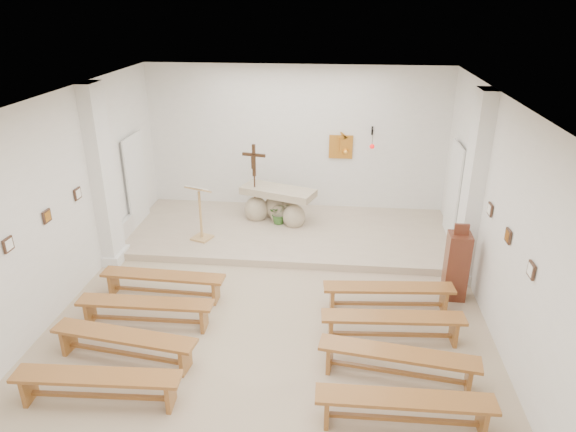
# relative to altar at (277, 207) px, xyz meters

# --- Properties ---
(ground) EXTENTS (7.00, 10.00, 0.00)m
(ground) POSITION_rel_altar_xyz_m (0.33, -3.98, -0.48)
(ground) COLOR tan
(ground) RESTS_ON ground
(wall_left) EXTENTS (0.02, 10.00, 3.50)m
(wall_left) POSITION_rel_altar_xyz_m (-3.16, -3.98, 1.27)
(wall_left) COLOR white
(wall_left) RESTS_ON ground
(wall_right) EXTENTS (0.02, 10.00, 3.50)m
(wall_right) POSITION_rel_altar_xyz_m (3.82, -3.98, 1.27)
(wall_right) COLOR white
(wall_right) RESTS_ON ground
(wall_back) EXTENTS (7.00, 0.02, 3.50)m
(wall_back) POSITION_rel_altar_xyz_m (0.33, 1.01, 1.27)
(wall_back) COLOR white
(wall_back) RESTS_ON ground
(ceiling) EXTENTS (7.00, 10.00, 0.02)m
(ceiling) POSITION_rel_altar_xyz_m (0.33, -3.98, 3.01)
(ceiling) COLOR silver
(ceiling) RESTS_ON wall_back
(sanctuary_platform) EXTENTS (6.98, 3.00, 0.15)m
(sanctuary_platform) POSITION_rel_altar_xyz_m (0.33, -0.48, -0.40)
(sanctuary_platform) COLOR #BBA990
(sanctuary_platform) RESTS_ON ground
(pilaster_left) EXTENTS (0.26, 0.55, 3.50)m
(pilaster_left) POSITION_rel_altar_xyz_m (-3.04, -1.98, 1.27)
(pilaster_left) COLOR white
(pilaster_left) RESTS_ON ground
(pilaster_right) EXTENTS (0.26, 0.55, 3.50)m
(pilaster_right) POSITION_rel_altar_xyz_m (3.70, -1.98, 1.27)
(pilaster_right) COLOR white
(pilaster_right) RESTS_ON ground
(gold_wall_relief) EXTENTS (0.55, 0.04, 0.55)m
(gold_wall_relief) POSITION_rel_altar_xyz_m (1.38, 0.98, 1.17)
(gold_wall_relief) COLOR gold
(gold_wall_relief) RESTS_ON wall_back
(sanctuary_lamp) EXTENTS (0.11, 0.36, 0.44)m
(sanctuary_lamp) POSITION_rel_altar_xyz_m (2.08, 0.72, 1.33)
(sanctuary_lamp) COLOR black
(sanctuary_lamp) RESTS_ON wall_back
(station_frame_left_front) EXTENTS (0.03, 0.20, 0.20)m
(station_frame_left_front) POSITION_rel_altar_xyz_m (-3.14, -4.78, 1.24)
(station_frame_left_front) COLOR #3E271B
(station_frame_left_front) RESTS_ON wall_left
(station_frame_left_mid) EXTENTS (0.03, 0.20, 0.20)m
(station_frame_left_mid) POSITION_rel_altar_xyz_m (-3.14, -3.78, 1.24)
(station_frame_left_mid) COLOR #3E271B
(station_frame_left_mid) RESTS_ON wall_left
(station_frame_left_rear) EXTENTS (0.03, 0.20, 0.20)m
(station_frame_left_rear) POSITION_rel_altar_xyz_m (-3.14, -2.78, 1.24)
(station_frame_left_rear) COLOR #3E271B
(station_frame_left_rear) RESTS_ON wall_left
(station_frame_right_front) EXTENTS (0.03, 0.20, 0.20)m
(station_frame_right_front) POSITION_rel_altar_xyz_m (3.80, -4.78, 1.24)
(station_frame_right_front) COLOR #3E271B
(station_frame_right_front) RESTS_ON wall_right
(station_frame_right_mid) EXTENTS (0.03, 0.20, 0.20)m
(station_frame_right_mid) POSITION_rel_altar_xyz_m (3.80, -3.78, 1.24)
(station_frame_right_mid) COLOR #3E271B
(station_frame_right_mid) RESTS_ON wall_right
(station_frame_right_rear) EXTENTS (0.03, 0.20, 0.20)m
(station_frame_right_rear) POSITION_rel_altar_xyz_m (3.80, -2.78, 1.24)
(station_frame_right_rear) COLOR #3E271B
(station_frame_right_rear) RESTS_ON wall_right
(radiator_left) EXTENTS (0.10, 0.85, 0.52)m
(radiator_left) POSITION_rel_altar_xyz_m (-3.10, -1.28, -0.21)
(radiator_left) COLOR silver
(radiator_left) RESTS_ON ground
(radiator_right) EXTENTS (0.10, 0.85, 0.52)m
(radiator_right) POSITION_rel_altar_xyz_m (3.76, -1.28, -0.21)
(radiator_right) COLOR silver
(radiator_right) RESTS_ON ground
(altar) EXTENTS (1.78, 1.16, 0.85)m
(altar) POSITION_rel_altar_xyz_m (0.00, 0.00, 0.00)
(altar) COLOR tan
(altar) RESTS_ON sanctuary_platform
(lectern) EXTENTS (0.53, 0.48, 1.23)m
(lectern) POSITION_rel_altar_xyz_m (-1.47, -1.15, 0.28)
(lectern) COLOR tan
(lectern) RESTS_ON sanctuary_platform
(crucifix_stand) EXTENTS (0.53, 0.23, 1.77)m
(crucifix_stand) POSITION_rel_altar_xyz_m (-0.51, 0.02, 0.69)
(crucifix_stand) COLOR #372111
(crucifix_stand) RESTS_ON sanctuary_platform
(potted_plant) EXTENTS (0.54, 0.50, 0.50)m
(potted_plant) POSITION_rel_altar_xyz_m (0.06, -0.16, -0.08)
(potted_plant) COLOR #346127
(potted_plant) RESTS_ON sanctuary_platform
(donation_pedestal) EXTENTS (0.39, 0.39, 1.40)m
(donation_pedestal) POSITION_rel_altar_xyz_m (3.43, -2.68, 0.14)
(donation_pedestal) COLOR brown
(donation_pedestal) RESTS_ON ground
(bench_left_front) EXTENTS (2.17, 0.42, 0.46)m
(bench_left_front) POSITION_rel_altar_xyz_m (-1.60, -3.22, -0.14)
(bench_left_front) COLOR #9D662D
(bench_left_front) RESTS_ON ground
(bench_right_front) EXTENTS (2.18, 0.52, 0.46)m
(bench_right_front) POSITION_rel_altar_xyz_m (2.26, -3.22, -0.14)
(bench_right_front) COLOR #9D662D
(bench_right_front) RESTS_ON ground
(bench_left_second) EXTENTS (2.16, 0.37, 0.46)m
(bench_left_second) POSITION_rel_altar_xyz_m (-1.60, -4.08, -0.14)
(bench_left_second) COLOR #9D662D
(bench_left_second) RESTS_ON ground
(bench_right_second) EXTENTS (2.18, 0.49, 0.46)m
(bench_right_second) POSITION_rel_altar_xyz_m (2.26, -4.08, -0.14)
(bench_right_second) COLOR #9D662D
(bench_right_second) RESTS_ON ground
(bench_left_third) EXTENTS (2.18, 0.64, 0.46)m
(bench_left_third) POSITION_rel_altar_xyz_m (-1.60, -4.94, -0.14)
(bench_left_third) COLOR #9D662D
(bench_left_third) RESTS_ON ground
(bench_right_third) EXTENTS (2.18, 0.64, 0.46)m
(bench_right_third) POSITION_rel_altar_xyz_m (2.26, -4.94, -0.14)
(bench_right_third) COLOR #9D662D
(bench_right_third) RESTS_ON ground
(bench_left_fourth) EXTENTS (2.17, 0.44, 0.46)m
(bench_left_fourth) POSITION_rel_altar_xyz_m (-1.60, -5.79, -0.14)
(bench_left_fourth) COLOR #9D662D
(bench_left_fourth) RESTS_ON ground
(bench_right_fourth) EXTENTS (2.16, 0.38, 0.46)m
(bench_right_fourth) POSITION_rel_altar_xyz_m (2.26, -5.79, -0.14)
(bench_right_fourth) COLOR #9D662D
(bench_right_fourth) RESTS_ON ground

